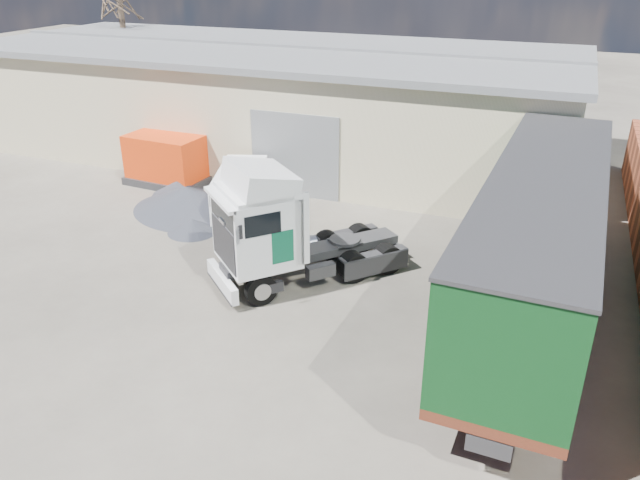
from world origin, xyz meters
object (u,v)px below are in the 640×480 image
at_px(box_trailer, 540,234).
at_px(orange_skip, 167,163).
at_px(tractor_unit, 281,233).
at_px(panel_van, 240,192).

height_order(box_trailer, orange_skip, box_trailer).
distance_m(box_trailer, orange_skip, 17.40).
relative_size(tractor_unit, box_trailer, 0.44).
bearing_deg(box_trailer, panel_van, 162.39).
relative_size(tractor_unit, orange_skip, 1.60).
height_order(box_trailer, panel_van, box_trailer).
xyz_separation_m(box_trailer, panel_van, (-11.52, 4.12, -1.82)).
relative_size(panel_van, orange_skip, 1.22).
relative_size(box_trailer, orange_skip, 3.61).
bearing_deg(panel_van, tractor_unit, -68.77).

